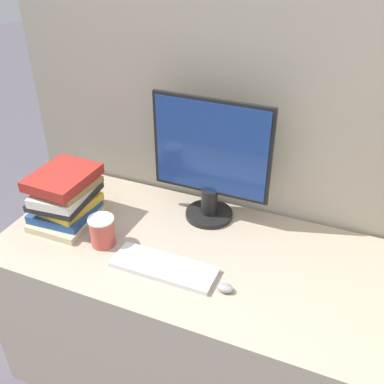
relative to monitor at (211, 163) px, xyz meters
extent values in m
cube|color=gray|center=(0.01, 0.16, -0.12)|extent=(1.91, 0.04, 1.75)
cube|color=tan|center=(0.01, -0.24, -0.63)|extent=(1.51, 0.72, 0.74)
cylinder|color=black|center=(0.00, 0.00, -0.25)|extent=(0.20, 0.20, 0.02)
cylinder|color=black|center=(0.00, 0.00, -0.18)|extent=(0.07, 0.07, 0.11)
cube|color=black|center=(0.00, 0.00, 0.07)|extent=(0.49, 0.02, 0.41)
cube|color=navy|center=(0.00, -0.01, 0.07)|extent=(0.46, 0.01, 0.38)
cube|color=silver|center=(-0.03, -0.38, -0.25)|extent=(0.39, 0.14, 0.02)
ellipsoid|color=gray|center=(0.21, -0.40, -0.25)|extent=(0.06, 0.04, 0.03)
cylinder|color=#BF4C3F|center=(-0.32, -0.34, -0.20)|extent=(0.10, 0.10, 0.11)
cylinder|color=white|center=(-0.32, -0.34, -0.14)|extent=(0.10, 0.10, 0.01)
cube|color=#C6B78C|center=(-0.54, -0.25, -0.24)|extent=(0.23, 0.30, 0.03)
cube|color=#264C8C|center=(-0.55, -0.26, -0.21)|extent=(0.24, 0.25, 0.04)
cube|color=gold|center=(-0.55, -0.25, -0.18)|extent=(0.24, 0.25, 0.03)
cube|color=#262628|center=(-0.55, -0.25, -0.15)|extent=(0.23, 0.29, 0.03)
cube|color=silver|center=(-0.54, -0.26, -0.11)|extent=(0.21, 0.27, 0.04)
cube|color=olive|center=(-0.54, -0.25, -0.08)|extent=(0.25, 0.24, 0.02)
cube|color=maroon|center=(-0.54, -0.25, -0.05)|extent=(0.23, 0.27, 0.04)
camera|label=1|loc=(0.54, -1.48, 0.87)|focal=42.00mm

